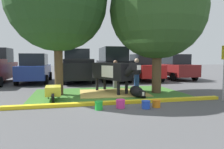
{
  "coord_description": "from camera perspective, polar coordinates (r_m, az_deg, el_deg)",
  "views": [
    {
      "loc": [
        -1.95,
        -7.94,
        1.71
      ],
      "look_at": [
        0.26,
        1.84,
        0.9
      ],
      "focal_mm": 32.53,
      "sensor_mm": 36.0,
      "label": 1
    }
  ],
  "objects": [
    {
      "name": "wheelbarrow",
      "position": [
        8.55,
        -16.18,
        -4.47
      ],
      "size": [
        0.62,
        1.6,
        0.63
      ],
      "color": "gold",
      "rests_on": "ground"
    },
    {
      "name": "sedan_blue",
      "position": [
        15.26,
        -20.86,
        1.58
      ],
      "size": [
        2.07,
        4.43,
        2.02
      ],
      "color": "navy",
      "rests_on": "ground"
    },
    {
      "name": "bucket_orange",
      "position": [
        7.3,
        12.36,
        -7.95
      ],
      "size": [
        0.3,
        0.3,
        0.25
      ],
      "color": "orange",
      "rests_on": "ground"
    },
    {
      "name": "hatchback_white",
      "position": [
        17.42,
        17.22,
        2.02
      ],
      "size": [
        2.07,
        4.43,
        2.02
      ],
      "color": "maroon",
      "rests_on": "ground"
    },
    {
      "name": "bucket_blue",
      "position": [
        7.06,
        9.51,
        -8.29
      ],
      "size": [
        0.31,
        0.31,
        0.27
      ],
      "color": "blue",
      "rests_on": "ground"
    },
    {
      "name": "person_handler",
      "position": [
        10.65,
        6.94,
        0.3
      ],
      "size": [
        0.36,
        0.44,
        1.7
      ],
      "color": "#23478C",
      "rests_on": "ground"
    },
    {
      "name": "shade_tree_left",
      "position": [
        9.99,
        -15.13,
        19.23
      ],
      "size": [
        4.5,
        4.5,
        6.52
      ],
      "color": "#4C3823",
      "rests_on": "ground"
    },
    {
      "name": "curb_yellow",
      "position": [
        7.68,
        2.54,
        -7.79
      ],
      "size": [
        8.32,
        0.24,
        0.12
      ],
      "primitive_type": "cube",
      "color": "yellow",
      "rests_on": "ground"
    },
    {
      "name": "grass_island",
      "position": [
        9.81,
        -0.89,
        -5.36
      ],
      "size": [
        7.12,
        4.15,
        0.02
      ],
      "primitive_type": "cube",
      "color": "#386B28",
      "rests_on": "ground"
    },
    {
      "name": "shade_tree_right",
      "position": [
        10.36,
        12.72,
        17.06
      ],
      "size": [
        4.6,
        4.6,
        6.27
      ],
      "color": "brown",
      "rests_on": "ground"
    },
    {
      "name": "suv_black",
      "position": [
        15.53,
        0.2,
        2.99
      ],
      "size": [
        2.17,
        4.63,
        2.52
      ],
      "color": "black",
      "rests_on": "ground"
    },
    {
      "name": "person_visitor_near",
      "position": [
        11.39,
        0.95,
        0.31
      ],
      "size": [
        0.53,
        0.34,
        1.6
      ],
      "color": "slate",
      "rests_on": "ground"
    },
    {
      "name": "hay_bedding",
      "position": [
        9.89,
        0.38,
        -5.2
      ],
      "size": [
        3.33,
        2.58,
        0.04
      ],
      "primitive_type": "cube",
      "rotation": [
        0.0,
        0.0,
        -0.06
      ],
      "color": "tan",
      "rests_on": "ground"
    },
    {
      "name": "calf_lying",
      "position": [
        9.03,
        6.96,
        -4.8
      ],
      "size": [
        0.53,
        1.31,
        0.48
      ],
      "color": "black",
      "rests_on": "ground"
    },
    {
      "name": "cow_holstein",
      "position": [
        9.86,
        0.1,
        0.88
      ],
      "size": [
        1.74,
        2.95,
        1.52
      ],
      "color": "black",
      "rests_on": "ground"
    },
    {
      "name": "sedan_red",
      "position": [
        16.03,
        8.8,
        1.96
      ],
      "size": [
        2.07,
        4.43,
        2.02
      ],
      "color": "red",
      "rests_on": "ground"
    },
    {
      "name": "pickup_truck_black",
      "position": [
        15.26,
        -9.71,
        2.31
      ],
      "size": [
        2.28,
        5.43,
        2.42
      ],
      "color": "black",
      "rests_on": "ground"
    },
    {
      "name": "bucket_pink",
      "position": [
        7.05,
        2.4,
        -8.13
      ],
      "size": [
        0.33,
        0.33,
        0.29
      ],
      "color": "#EA3893",
      "rests_on": "ground"
    },
    {
      "name": "bucket_green",
      "position": [
        6.8,
        -3.74,
        -8.64
      ],
      "size": [
        0.28,
        0.28,
        0.29
      ],
      "color": "green",
      "rests_on": "ground"
    },
    {
      "name": "parking_sign",
      "position": [
        9.27,
        29.06,
        3.12
      ],
      "size": [
        0.15,
        0.44,
        2.22
      ],
      "color": "#99999E",
      "rests_on": "ground"
    },
    {
      "name": "ground_plane",
      "position": [
        8.36,
        1.06,
        -7.19
      ],
      "size": [
        80.0,
        80.0,
        0.0
      ],
      "primitive_type": "plane",
      "color": "#4C4C4F"
    }
  ]
}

